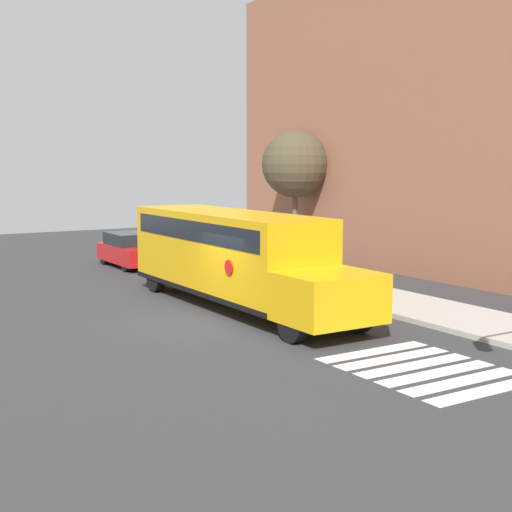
{
  "coord_description": "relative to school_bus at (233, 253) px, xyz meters",
  "views": [
    {
      "loc": [
        17.98,
        -9.27,
        4.53
      ],
      "look_at": [
        -1.02,
        2.4,
        1.65
      ],
      "focal_mm": 50.0,
      "sensor_mm": 36.0,
      "label": 1
    }
  ],
  "objects": [
    {
      "name": "school_bus",
      "position": [
        0.0,
        0.0,
        0.0
      ],
      "size": [
        10.99,
        2.57,
        3.01
      ],
      "color": "#EAA80F",
      "rests_on": "ground"
    },
    {
      "name": "sidewalk_strip",
      "position": [
        1.59,
        4.6,
        -1.65
      ],
      "size": [
        44.0,
        3.0,
        0.15
      ],
      "color": "#B2ADA3",
      "rests_on": "ground"
    },
    {
      "name": "parked_car",
      "position": [
        -10.15,
        0.59,
        -0.98
      ],
      "size": [
        4.05,
        1.89,
        1.5
      ],
      "color": "red",
      "rests_on": "ground"
    },
    {
      "name": "ground_plane",
      "position": [
        1.59,
        -1.9,
        -1.72
      ],
      "size": [
        60.0,
        60.0,
        0.0
      ],
      "primitive_type": "plane",
      "color": "#333335"
    },
    {
      "name": "tree_near_sidewalk",
      "position": [
        -8.37,
        8.17,
        2.79
      ],
      "size": [
        3.16,
        3.16,
        6.12
      ],
      "color": "brown",
      "rests_on": "ground"
    },
    {
      "name": "crosswalk_stripes",
      "position": [
        8.42,
        0.1,
        -1.72
      ],
      "size": [
        4.0,
        3.2,
        0.01
      ],
      "color": "white",
      "rests_on": "ground"
    }
  ]
}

